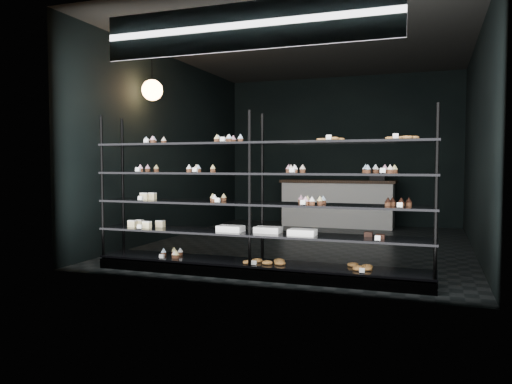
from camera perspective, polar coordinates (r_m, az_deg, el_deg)
room at (r=8.13m, az=6.03°, el=5.23°), size 5.01×6.01×3.20m
display_shelf at (r=5.83m, az=-0.18°, el=-3.49°), size 4.00×0.50×1.91m
signage at (r=5.51m, az=-1.45°, el=18.36°), size 3.30×0.05×0.50m
pendant_lamp at (r=8.00m, az=-11.78°, el=11.34°), size 0.32×0.32×0.89m
service_counter at (r=10.59m, az=9.40°, el=-1.21°), size 2.37×0.65×1.23m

